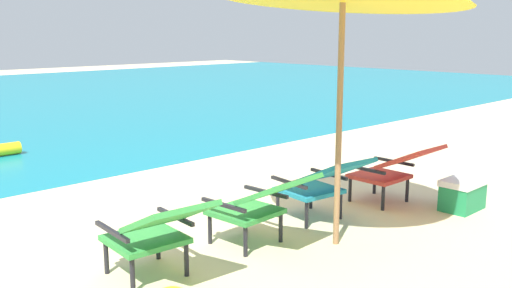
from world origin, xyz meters
name	(u,v)px	position (x,y,z in m)	size (l,w,h in m)	color
ground_plane	(79,160)	(0.00, 4.00, 0.00)	(40.00, 40.00, 0.00)	beige
lounge_chair_far_left	(157,229)	(-1.46, -0.14, 0.40)	(0.60, 0.91, 0.68)	#338E3D
lounge_chair_near_left	(261,202)	(-0.46, -0.17, 0.40)	(0.59, 0.91, 0.68)	#338E3D
lounge_chair_near_right	(322,181)	(0.40, -0.11, 0.40)	(0.63, 0.93, 0.68)	teal
lounge_chair_far_right	(394,168)	(1.36, -0.28, 0.40)	(0.56, 0.88, 0.68)	red
cooler_box	(463,194)	(1.75, -0.85, 0.16)	(0.47, 0.32, 0.32)	#1E844C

